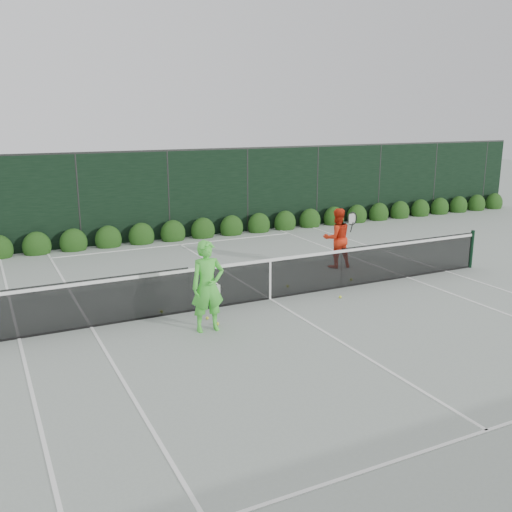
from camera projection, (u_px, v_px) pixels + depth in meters
name	position (u px, v px, depth m)	size (l,w,h in m)	color
ground	(270.00, 299.00, 13.37)	(80.00, 80.00, 0.00)	gray
tennis_net	(269.00, 277.00, 13.24)	(12.90, 0.10, 1.07)	black
player_woman	(208.00, 286.00, 11.24)	(0.70, 0.49, 1.84)	#4EDA40
player_man	(337.00, 238.00, 15.98)	(0.96, 0.76, 1.68)	red
court_lines	(270.00, 299.00, 13.37)	(11.03, 23.83, 0.01)	white
windscreen_fence	(338.00, 263.00, 10.65)	(32.00, 21.07, 3.06)	black
hedge_row	(173.00, 234.00, 19.53)	(31.66, 0.65, 0.94)	#14370F
tennis_balls	(266.00, 301.00, 13.12)	(5.24, 1.73, 0.07)	#DBEC34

